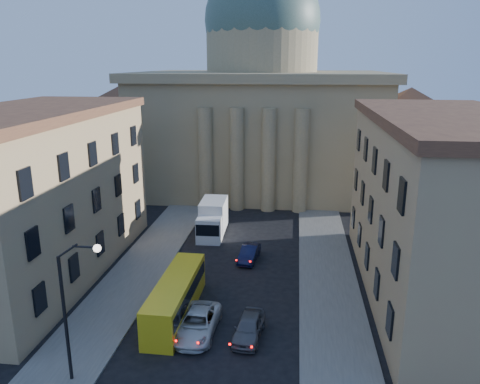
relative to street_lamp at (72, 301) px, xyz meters
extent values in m
cube|color=#5D5A55|center=(-1.53, 10.00, -5.21)|extent=(5.00, 60.00, 0.15)
cube|color=#5D5A55|center=(15.47, 10.00, -5.21)|extent=(5.00, 60.00, 0.15)
cube|color=#857651|center=(6.97, 48.00, 2.71)|extent=(34.00, 26.00, 16.00)
cube|color=#857651|center=(6.97, 48.00, 11.11)|extent=(35.50, 27.50, 1.20)
cylinder|color=#857651|center=(6.97, 48.00, 14.71)|extent=(16.00, 16.00, 8.00)
sphere|color=#4B655B|center=(6.97, 48.00, 18.71)|extent=(16.40, 16.40, 16.40)
cube|color=#857651|center=(-14.03, 46.00, 0.21)|extent=(13.00, 13.00, 11.00)
cone|color=#502F22|center=(-14.03, 46.00, 7.71)|extent=(26.02, 26.02, 4.00)
cube|color=#857651|center=(27.97, 46.00, 0.21)|extent=(13.00, 13.00, 11.00)
cone|color=#502F22|center=(27.97, 46.00, 7.71)|extent=(26.02, 26.02, 4.00)
cylinder|color=#857651|center=(0.97, 34.80, 1.21)|extent=(1.80, 1.80, 13.00)
cylinder|color=#857651|center=(4.97, 34.80, 1.21)|extent=(1.80, 1.80, 13.00)
cylinder|color=#857651|center=(8.97, 34.80, 1.21)|extent=(1.80, 1.80, 13.00)
cylinder|color=#857651|center=(12.97, 34.80, 1.21)|extent=(1.80, 1.80, 13.00)
cube|color=tan|center=(-10.03, 14.00, 1.71)|extent=(11.00, 26.00, 14.00)
cube|color=#502F22|center=(-10.03, 14.00, 9.01)|extent=(11.60, 26.60, 0.80)
cube|color=tan|center=(23.97, 14.00, 1.71)|extent=(11.00, 26.00, 14.00)
cube|color=#502F22|center=(23.97, 14.00, 9.01)|extent=(11.60, 26.60, 0.80)
cylinder|color=black|center=(-0.53, 0.00, -1.29)|extent=(0.20, 0.20, 8.00)
cylinder|color=black|center=(0.02, 0.00, 3.06)|extent=(1.30, 0.12, 0.96)
cylinder|color=black|center=(1.02, 0.00, 3.36)|extent=(1.30, 0.12, 0.12)
sphere|color=white|center=(1.77, 0.00, 3.31)|extent=(0.44, 0.44, 0.44)
imported|color=silver|center=(5.88, 5.84, -4.50)|extent=(2.79, 5.75, 1.58)
imported|color=#515156|center=(9.48, 5.82, -4.51)|extent=(2.21, 4.67, 1.54)
imported|color=black|center=(8.19, 18.77, -4.58)|extent=(1.98, 4.43, 1.41)
cube|color=gold|center=(3.77, 8.17, -3.86)|extent=(2.43, 10.15, 2.85)
cube|color=black|center=(3.77, 8.17, -3.40)|extent=(2.48, 9.60, 1.01)
cylinder|color=black|center=(2.80, 4.50, -4.83)|extent=(0.29, 0.92, 0.92)
cylinder|color=black|center=(4.64, 4.48, -4.83)|extent=(0.29, 0.92, 0.92)
cylinder|color=black|center=(2.90, 11.86, -4.83)|extent=(0.29, 0.92, 0.92)
cylinder|color=black|center=(4.74, 11.83, -4.83)|extent=(0.29, 0.92, 0.92)
cube|color=silver|center=(3.52, 23.26, -3.96)|extent=(2.61, 2.72, 2.66)
cube|color=black|center=(3.55, 21.99, -3.63)|extent=(2.44, 0.19, 1.22)
cube|color=silver|center=(3.44, 26.25, -3.35)|extent=(2.77, 4.71, 3.43)
cylinder|color=black|center=(2.42, 22.79, -4.79)|extent=(0.33, 1.00, 1.00)
cylinder|color=black|center=(4.64, 22.85, -4.79)|extent=(0.33, 1.00, 1.00)
cylinder|color=black|center=(2.31, 27.22, -4.79)|extent=(0.33, 1.00, 1.00)
cylinder|color=black|center=(4.52, 27.27, -4.79)|extent=(0.33, 1.00, 1.00)
camera|label=1|loc=(12.31, -22.50, 13.05)|focal=35.00mm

